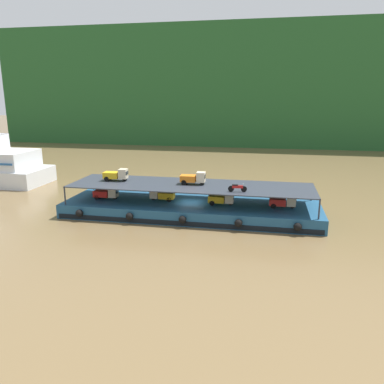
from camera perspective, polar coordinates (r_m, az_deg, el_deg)
name	(u,v)px	position (r m, az deg, el deg)	size (l,w,h in m)	color
ground_plane	(191,215)	(42.79, -0.19, -3.50)	(400.00, 400.00, 0.00)	brown
hillside_far_bank	(243,79)	(115.32, 7.52, 16.37)	(131.43, 33.71, 31.55)	#235628
cargo_barge	(191,209)	(42.53, -0.20, -2.55)	(28.07, 8.53, 1.50)	navy
cargo_rack	(191,185)	(41.88, -0.19, 0.99)	(26.47, 7.10, 2.00)	#2D333D
mini_truck_lower_stern	(106,193)	(44.71, -12.61, -0.16)	(2.76, 1.23, 1.38)	red
mini_truck_lower_aft	(162,195)	(43.13, -4.52, -0.37)	(2.77, 1.25, 1.38)	gold
mini_truck_lower_mid	(222,199)	(41.43, 4.42, -0.98)	(2.75, 1.22, 1.38)	gold
mini_truck_lower_fore	(283,201)	(41.29, 13.38, -1.38)	(2.75, 1.21, 1.38)	red
mini_truck_upper_stern	(116,175)	(44.68, -11.21, 2.54)	(2.78, 1.27, 1.38)	gold
mini_truck_upper_mid	(193,178)	(42.02, 0.21, 2.08)	(2.77, 1.25, 1.38)	orange
motorcycle_upper_port	(237,188)	(39.01, 6.75, 0.65)	(1.90, 0.55, 0.87)	black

